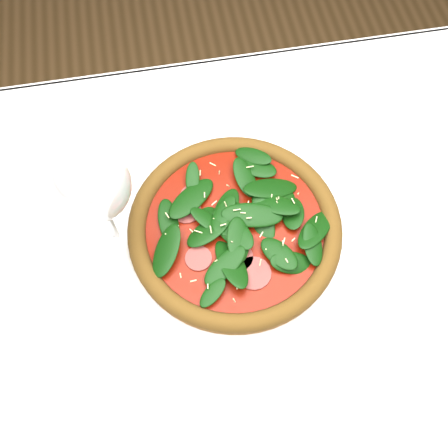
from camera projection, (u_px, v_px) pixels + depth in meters
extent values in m
plane|color=brown|center=(238.00, 361.00, 1.40)|extent=(6.00, 6.00, 0.00)
cube|color=white|center=(250.00, 270.00, 0.75)|extent=(1.20, 0.80, 0.04)
cylinder|color=#503120|center=(423.00, 163.00, 1.27)|extent=(0.06, 0.06, 0.71)
cube|color=white|center=(208.00, 101.00, 1.00)|extent=(1.20, 0.01, 0.22)
cylinder|color=white|center=(235.00, 233.00, 0.74)|extent=(0.36, 0.36, 0.01)
torus|color=white|center=(235.00, 231.00, 0.74)|extent=(0.36, 0.36, 0.01)
cylinder|color=#9C5E25|center=(235.00, 229.00, 0.73)|extent=(0.36, 0.36, 0.01)
torus|color=#A16E25|center=(235.00, 227.00, 0.73)|extent=(0.36, 0.36, 0.03)
cylinder|color=#8F1D05|center=(235.00, 227.00, 0.73)|extent=(0.30, 0.30, 0.00)
cylinder|color=brown|center=(235.00, 226.00, 0.72)|extent=(0.26, 0.26, 0.00)
ellipsoid|color=#0D3A0A|center=(235.00, 222.00, 0.71)|extent=(0.28, 0.28, 0.02)
cylinder|color=#FAEFA3|center=(235.00, 221.00, 0.71)|extent=(0.26, 0.26, 0.00)
cylinder|color=white|center=(118.00, 238.00, 0.74)|extent=(0.08, 0.08, 0.00)
cylinder|color=white|center=(110.00, 221.00, 0.69)|extent=(0.01, 0.01, 0.11)
ellipsoid|color=white|center=(92.00, 182.00, 0.59)|extent=(0.09, 0.09, 0.12)
cylinder|color=white|center=(423.00, 97.00, 0.86)|extent=(0.15, 0.15, 0.01)
torus|color=white|center=(424.00, 96.00, 0.85)|extent=(0.15, 0.15, 0.01)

